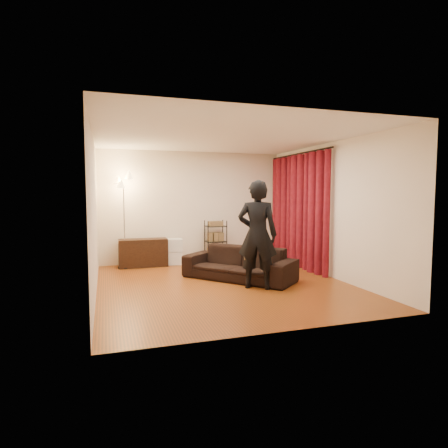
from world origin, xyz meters
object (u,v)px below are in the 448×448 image
object	(u,v)px
wire_shelf	(216,241)
floor_lamp	(124,221)
media_cabinet	(143,253)
storage_boxes	(174,252)
person	(257,235)
sofa	(239,263)

from	to	relation	value
wire_shelf	floor_lamp	bearing A→B (deg)	175.69
media_cabinet	storage_boxes	world-z (taller)	media_cabinet
person	storage_boxes	world-z (taller)	person
media_cabinet	floor_lamp	world-z (taller)	floor_lamp
sofa	floor_lamp	size ratio (longest dim) A/B	1.03
storage_boxes	floor_lamp	bearing A→B (deg)	-175.73
media_cabinet	floor_lamp	bearing A→B (deg)	-172.94
sofa	storage_boxes	size ratio (longest dim) A/B	3.53
sofa	storage_boxes	bearing A→B (deg)	164.28
storage_boxes	floor_lamp	xyz separation A→B (m)	(-1.14, -0.09, 0.75)
sofa	person	xyz separation A→B (m)	(0.08, -0.73, 0.64)
wire_shelf	media_cabinet	bearing A→B (deg)	174.36
media_cabinet	sofa	bearing A→B (deg)	-48.27
sofa	person	bearing A→B (deg)	-35.52
person	wire_shelf	xyz separation A→B (m)	(-0.00, 2.61, -0.45)
sofa	floor_lamp	distance (m)	2.87
media_cabinet	floor_lamp	xyz separation A→B (m)	(-0.41, -0.05, 0.74)
person	floor_lamp	size ratio (longest dim) A/B	0.91
floor_lamp	media_cabinet	bearing A→B (deg)	6.68
sofa	wire_shelf	world-z (taller)	wire_shelf
floor_lamp	storage_boxes	bearing A→B (deg)	4.27
person	wire_shelf	world-z (taller)	person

